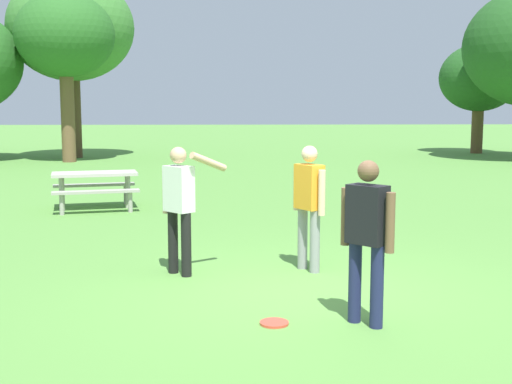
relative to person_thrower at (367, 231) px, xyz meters
The scene contains 9 objects.
ground_plane 1.57m from the person_thrower, 111.33° to the left, with size 120.00×120.00×0.00m, color #568E3D.
person_thrower is the anchor object (origin of this frame).
person_catcher 2.84m from the person_thrower, 134.12° to the left, with size 0.84×0.47×1.64m.
person_bystander 2.21m from the person_thrower, 98.28° to the left, with size 0.39×0.53×1.64m.
frisbee 1.30m from the person_thrower, behind, with size 0.29×0.29×0.03m, color #E04733.
picnic_table_near 8.51m from the person_thrower, 119.16° to the left, with size 1.98×1.77×0.77m.
tree_far_right 22.48m from the person_thrower, 110.14° to the left, with size 4.90×4.90×7.20m.
tree_slender_mid 20.44m from the person_thrower, 111.48° to the left, with size 3.59×3.59×6.16m.
tree_back_left 24.46m from the person_thrower, 67.42° to the left, with size 3.41×3.41×4.71m.
Camera 1 is at (-0.86, -7.56, 2.19)m, focal length 47.06 mm.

